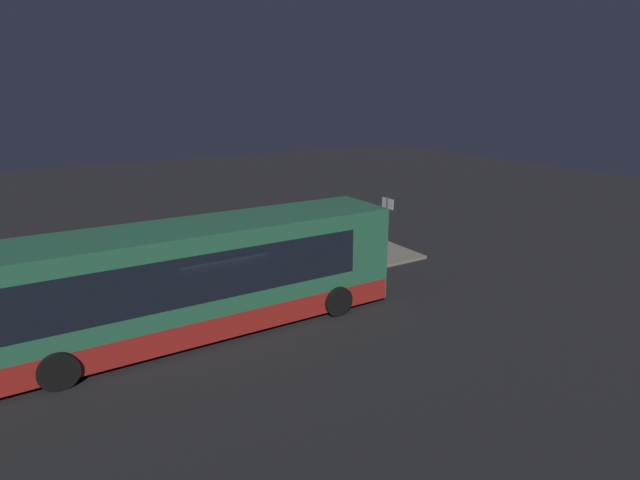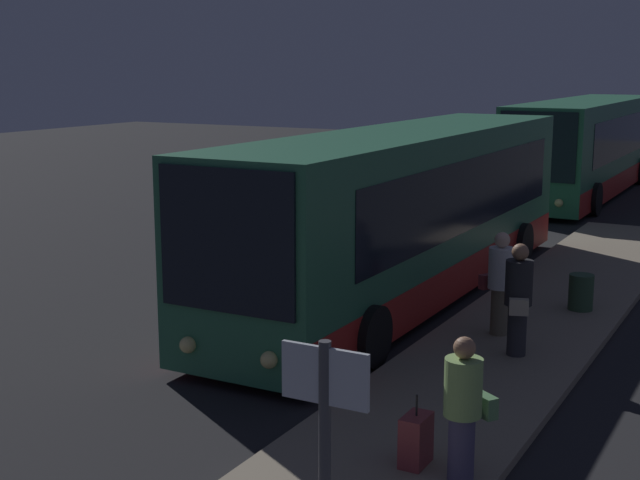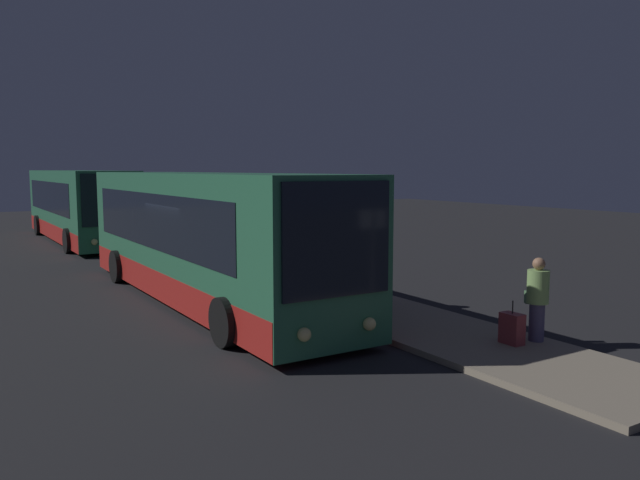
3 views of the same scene
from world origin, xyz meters
name	(u,v)px [view 2 (image 2 of 3)]	position (x,y,z in m)	size (l,w,h in m)	color
ground	(390,300)	(0.00, 0.00, 0.00)	(80.00, 80.00, 0.00)	#232326
platform	(539,318)	(0.00, 2.91, 0.06)	(20.00, 2.62, 0.12)	gray
bus_lead	(408,214)	(-0.57, 0.11, 1.61)	(12.37, 2.73, 3.24)	#2D704C
bus_second	(586,148)	(-16.16, 0.11, 1.63)	(12.65, 2.80, 3.27)	#2D704C
passenger_boarding	(518,296)	(2.40, 3.19, 1.04)	(0.66, 0.52, 1.73)	#2D2D33
passenger_waiting	(500,280)	(1.47, 2.61, 1.03)	(0.58, 0.68, 1.70)	#6B604C
passenger_with_bags	(464,405)	(6.73, 3.87, 0.96)	(0.67, 0.60, 1.58)	#4C476B
suitcase	(416,440)	(6.64, 3.30, 0.41)	(0.43, 0.26, 0.81)	maroon
sign_post	(325,439)	(9.42, 3.66, 1.58)	(0.10, 0.76, 2.26)	#4C4C51
trash_bin	(581,292)	(-0.67, 3.46, 0.45)	(0.44, 0.44, 0.65)	#2D4C33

